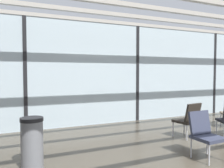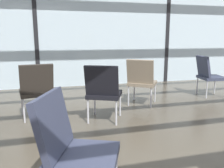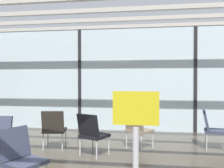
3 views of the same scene
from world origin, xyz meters
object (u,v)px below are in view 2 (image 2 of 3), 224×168
object	(u,v)px
lounge_chair_5	(141,79)
lounge_chair_0	(36,88)
lounge_chair_2	(208,73)
parked_airplane	(64,26)
lounge_chair_3	(103,90)
lounge_chair_4	(71,145)

from	to	relation	value
lounge_chair_5	lounge_chair_0	bearing A→B (deg)	43.34
lounge_chair_0	lounge_chair_2	bearing A→B (deg)	179.59
lounge_chair_0	parked_airplane	bearing A→B (deg)	-105.85
parked_airplane	lounge_chair_3	xyz separation A→B (m)	(0.03, -8.81, -1.31)
lounge_chair_3	lounge_chair_5	distance (m)	1.10
lounge_chair_3	lounge_chair_4	bearing A→B (deg)	94.27
lounge_chair_3	lounge_chair_5	world-z (taller)	same
lounge_chair_2	lounge_chair_5	world-z (taller)	same
lounge_chair_5	lounge_chair_3	bearing A→B (deg)	72.63
lounge_chair_3	lounge_chair_5	bearing A→B (deg)	-117.98
lounge_chair_4	lounge_chair_5	size ratio (longest dim) A/B	1.00
lounge_chair_2	lounge_chair_5	xyz separation A→B (m)	(-1.65, -0.29, 0.00)
lounge_chair_0	lounge_chair_2	xyz separation A→B (m)	(3.49, 0.56, 0.00)
parked_airplane	lounge_chair_5	xyz separation A→B (m)	(0.90, -8.14, -1.31)
lounge_chair_0	lounge_chair_5	xyz separation A→B (m)	(1.84, 0.27, 0.00)
lounge_chair_0	lounge_chair_3	distance (m)	1.05
lounge_chair_3	lounge_chair_4	xyz separation A→B (m)	(-0.62, -1.69, 0.00)
lounge_chair_0	lounge_chair_5	size ratio (longest dim) A/B	1.00
lounge_chair_2	lounge_chair_5	bearing A→B (deg)	108.36
parked_airplane	lounge_chair_0	size ratio (longest dim) A/B	14.59
lounge_chair_2	lounge_chair_4	size ratio (longest dim) A/B	1.00
parked_airplane	lounge_chair_0	distance (m)	8.56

